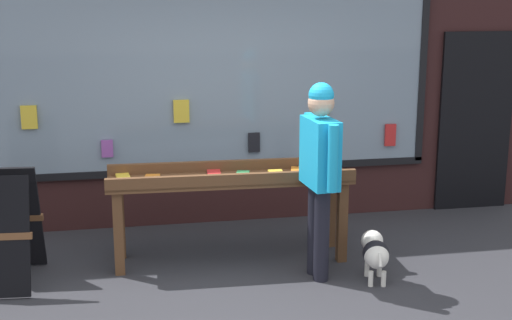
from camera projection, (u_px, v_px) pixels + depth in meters
name	position (u px, v px, depth m)	size (l,w,h in m)	color
ground_plane	(251.00, 308.00, 5.88)	(40.00, 40.00, 0.00)	#2D2D33
shopfront_facade	(213.00, 72.00, 7.77)	(7.45, 0.29, 3.40)	#331919
display_table_main	(230.00, 186.00, 6.79)	(2.33, 0.66, 0.93)	brown
person_browsing	(320.00, 164.00, 6.29)	(0.26, 0.69, 1.79)	black
small_dog	(375.00, 252.00, 6.42)	(0.30, 0.60, 0.40)	white
sandwich_board_sign	(3.00, 227.00, 6.29)	(0.65, 0.84, 1.02)	black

